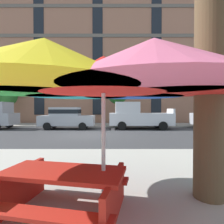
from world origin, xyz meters
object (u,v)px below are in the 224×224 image
Objects in this scene: picnic_table at (64,189)px; street_tree_middle at (119,93)px; pickup_white at (138,116)px; street_tree_left at (4,96)px; patio_umbrella at (104,77)px; sedan_silver at (67,117)px; pickup_silver_midblock at (223,116)px.

street_tree_middle is at bearing 85.15° from picnic_table.
street_tree_left reaches higher than pickup_white.
pickup_white is 1.25× the size of patio_umbrella.
sedan_silver is 5.48m from street_tree_middle.
street_tree_left reaches higher than sedan_silver.
pickup_silver_midblock is 20.30m from street_tree_left.
sedan_silver is at bearing 105.73° from patio_umbrella.
patio_umbrella reaches higher than sedan_silver.
picnic_table is at bearing -76.82° from sedan_silver.
picnic_table is (-1.30, -15.32, -2.67)m from street_tree_middle.
street_tree_left is (-12.98, 3.55, 1.91)m from pickup_white.
street_tree_middle is at bearing 31.53° from sedan_silver.
pickup_silver_midblock is at bearing 0.00° from pickup_white.
sedan_silver reaches higher than picnic_table.
street_tree_middle is at bearing 87.40° from patio_umbrella.
pickup_white is at bearing 80.02° from patio_umbrella.
sedan_silver is 1.10× the size of street_tree_left.
street_tree_left is at bearing 153.65° from sedan_silver.
pickup_silver_midblock is 9.10m from street_tree_middle.
street_tree_left is at bearing 164.70° from pickup_white.
patio_umbrella is (-2.23, -12.70, 1.14)m from pickup_white.
pickup_white is at bearing 77.40° from picnic_table.
street_tree_middle is 2.07× the size of picnic_table.
pickup_white is 3.71m from street_tree_middle.
street_tree_middle is (4.27, 2.62, 2.21)m from sedan_silver.
pickup_white is at bearing 180.00° from pickup_silver_midblock.
sedan_silver is 1.08× the size of patio_umbrella.
street_tree_middle reaches higher than pickup_silver_midblock.
pickup_silver_midblock is at bearing -17.23° from street_tree_middle.
pickup_silver_midblock is 15.69m from patio_umbrella.
street_tree_left reaches higher than patio_umbrella.
patio_umbrella is 1.78m from picnic_table.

